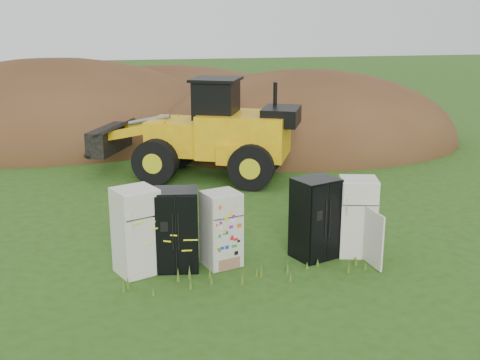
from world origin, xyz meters
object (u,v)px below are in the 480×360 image
at_px(fridge_black_side, 176,230).
at_px(fridge_black_right, 315,218).
at_px(wheel_loader, 192,128).
at_px(fridge_sticker, 221,229).
at_px(fridge_open_door, 357,217).
at_px(fridge_leftmost, 136,231).

height_order(fridge_black_side, fridge_black_right, fridge_black_right).
relative_size(fridge_black_right, wheel_loader, 0.27).
bearing_deg(wheel_loader, fridge_sticker, -68.71).
xyz_separation_m(fridge_open_door, wheel_loader, (-2.66, 7.32, 0.75)).
bearing_deg(fridge_leftmost, fridge_black_right, -22.36).
relative_size(fridge_black_side, fridge_open_door, 0.99).
bearing_deg(fridge_black_right, fridge_leftmost, 159.61).
xyz_separation_m(fridge_black_right, wheel_loader, (-1.68, 7.30, 0.73)).
distance_m(fridge_black_right, wheel_loader, 7.53).
bearing_deg(wheel_loader, fridge_open_door, -45.65).
bearing_deg(wheel_loader, fridge_leftmost, -82.11).
height_order(fridge_sticker, fridge_black_right, fridge_black_right).
distance_m(fridge_sticker, fridge_open_door, 3.05).
bearing_deg(fridge_leftmost, fridge_black_side, -20.74).
distance_m(fridge_black_side, fridge_sticker, 0.95).
bearing_deg(wheel_loader, fridge_black_right, -52.60).
height_order(fridge_leftmost, fridge_black_right, fridge_leftmost).
bearing_deg(fridge_leftmost, fridge_open_door, -22.66).
bearing_deg(fridge_sticker, fridge_open_door, -17.23).
bearing_deg(fridge_black_right, fridge_open_door, -21.90).
height_order(fridge_open_door, wheel_loader, wheel_loader).
bearing_deg(fridge_sticker, fridge_black_side, 162.48).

